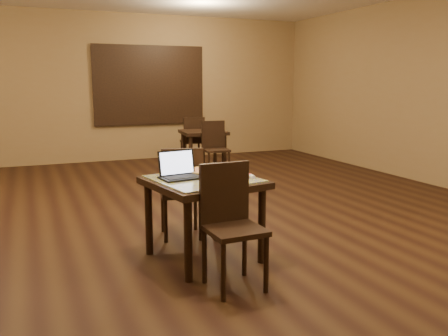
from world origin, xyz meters
name	(u,v)px	position (x,y,z in m)	size (l,w,h in m)	color
ground	(215,224)	(0.00, 0.00, 0.00)	(10.00, 10.00, 0.00)	black
wall_back	(125,88)	(0.00, 5.00, 1.50)	(8.00, 0.02, 3.00)	olive
mural	(150,85)	(0.50, 4.96, 1.55)	(2.34, 0.05, 1.64)	#285294
tiled_table	(204,189)	(-0.49, -0.97, 0.66)	(1.08, 1.08, 0.76)	black
chair_main_near	(230,218)	(-0.49, -1.58, 0.56)	(0.44, 0.44, 0.99)	black
chair_main_far	(182,188)	(-0.50, -0.35, 0.55)	(0.49, 0.49, 0.97)	black
laptop	(179,171)	(-0.69, -0.86, 0.83)	(0.39, 0.33, 0.24)	black
plate	(234,179)	(-0.27, -1.15, 0.77)	(0.26, 0.26, 0.01)	white
pizza_slice	(234,177)	(-0.27, -1.15, 0.79)	(0.20, 0.20, 0.02)	#F6E8A4
pizza_pan	(207,172)	(-0.37, -0.73, 0.77)	(0.36, 0.36, 0.01)	silver
pizza_whole	(207,171)	(-0.37, -0.73, 0.78)	(0.37, 0.37, 0.03)	#F6E8A4
spatula	(209,170)	(-0.35, -0.75, 0.79)	(0.11, 0.26, 0.01)	silver
napkin_roll	(250,176)	(-0.09, -1.11, 0.78)	(0.04, 0.17, 0.04)	white
other_table_a	(203,137)	(1.06, 3.24, 0.61)	(0.86, 0.86, 0.74)	black
other_table_a_chair_near	(215,145)	(1.06, 2.68, 0.54)	(0.45, 0.45, 0.95)	black
other_table_a_chair_far	(193,138)	(1.05, 3.79, 0.54)	(0.45, 0.45, 0.95)	black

